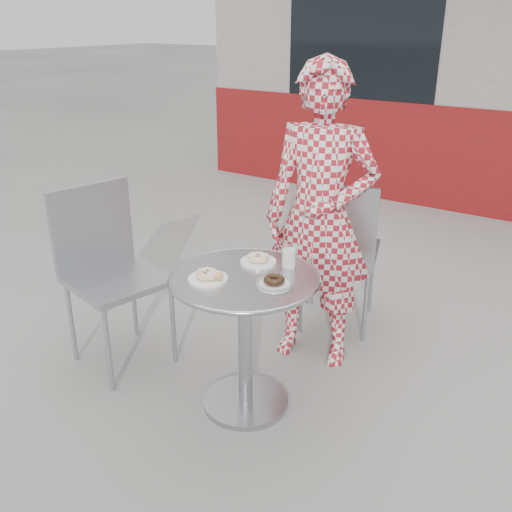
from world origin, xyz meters
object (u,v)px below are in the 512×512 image
Objects in this scene: bistro_table at (245,310)px; milk_cup at (289,257)px; chair_far at (337,280)px; plate_far at (258,260)px; chair_left at (120,312)px; seated_person at (320,219)px; plate_near at (209,276)px; plate_checker at (274,283)px.

milk_cup reaches higher than bistro_table.
plate_far is at bearing 70.30° from chair_far.
milk_cup is at bearing 80.67° from chair_far.
chair_left is 1.04m from milk_cup.
seated_person is at bearing -39.52° from chair_left.
chair_left is at bearing -176.06° from bistro_table.
chair_far is 5.49× the size of plate_far.
plate_checker is at bearing 23.67° from plate_near.
chair_far is 0.93m from milk_cup.
plate_far is at bearing 75.11° from plate_near.
seated_person is 0.63m from plate_checker.
seated_person is at bearing 79.63° from plate_far.
plate_near is at bearing 66.86° from chair_far.
chair_far reaches higher than bistro_table.
seated_person is 0.75m from plate_near.
milk_cup reaches higher than plate_checker.
chair_far is at bearing 99.74° from plate_checker.
plate_far is at bearing -113.40° from seated_person.
seated_person reaches higher than bistro_table.
plate_checker is 0.21m from milk_cup.
chair_far reaches higher than plate_far.
plate_near is (-0.10, -1.11, 0.43)m from chair_far.
plate_near reaches higher than plate_checker.
plate_near is (-0.11, -0.12, 0.19)m from bistro_table.
plate_checker is (0.96, 0.05, 0.41)m from chair_left.
chair_far is 1.19m from plate_near.
chair_far is at bearing 85.01° from plate_near.
seated_person is (0.05, 0.61, 0.28)m from bistro_table.
bistro_table is 0.72× the size of chair_left.
milk_cup is (0.15, 0.04, 0.03)m from plate_far.
chair_far is (-0.01, 0.99, -0.24)m from bistro_table.
bistro_table is 0.67m from seated_person.
bistro_table is 0.43× the size of seated_person.
plate_near reaches higher than bistro_table.
chair_left is 9.08× the size of milk_cup.
seated_person reaches higher than milk_cup.
plate_far is at bearing -62.04° from chair_left.
plate_near is at bearing -156.33° from plate_checker.
plate_near is (-0.16, -0.73, -0.09)m from seated_person.
plate_checker is (0.16, -0.01, 0.18)m from bistro_table.
bistro_table is 0.75× the size of chair_far.
plate_near is (0.69, -0.07, 0.42)m from chair_left.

